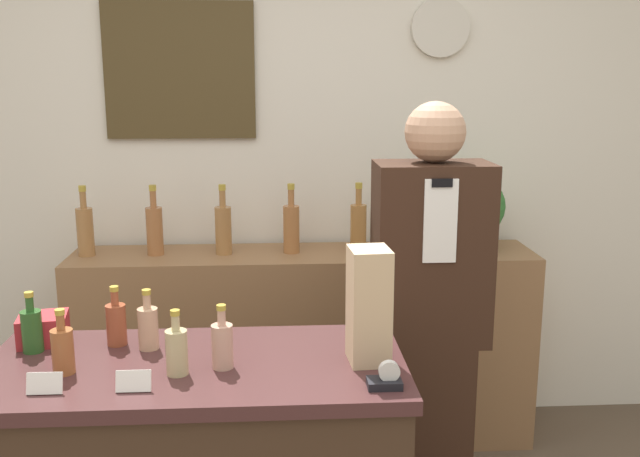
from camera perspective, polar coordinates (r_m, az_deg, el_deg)
name	(u,v)px	position (r m, az deg, el deg)	size (l,w,h in m)	color
back_wall	(283,149)	(3.42, -2.98, 6.37)	(5.20, 0.09, 2.70)	silver
back_shelf	(304,347)	(3.38, -1.27, -9.44)	(2.11, 0.40, 0.91)	#8E6642
shopkeeper	(429,325)	(2.66, 8.68, -7.65)	(0.41, 0.26, 1.62)	#331E14
potted_plant	(474,211)	(3.32, 12.21, 1.35)	(0.28, 0.28, 0.35)	#4C3D2D
paper_bag	(369,306)	(2.01, 3.93, -6.17)	(0.12, 0.14, 0.33)	tan
tape_dispenser	(386,379)	(1.90, 5.30, -11.91)	(0.09, 0.06, 0.07)	black
price_card_left	(45,383)	(1.99, -21.17, -11.48)	(0.09, 0.02, 0.06)	white
price_card_right	(133,381)	(1.93, -14.70, -11.72)	(0.09, 0.02, 0.06)	white
gift_box	(43,329)	(2.34, -21.26, -7.50)	(0.16, 0.15, 0.09)	maroon
counter_bottle_0	(32,329)	(2.27, -22.06, -7.49)	(0.06, 0.06, 0.18)	#275221
counter_bottle_1	(63,349)	(2.08, -19.89, -9.08)	(0.06, 0.06, 0.18)	brown
counter_bottle_2	(116,323)	(2.24, -15.99, -7.26)	(0.06, 0.06, 0.18)	brown
counter_bottle_3	(148,327)	(2.19, -13.59, -7.64)	(0.06, 0.06, 0.18)	tan
counter_bottle_4	(177,350)	(1.99, -11.39, -9.53)	(0.06, 0.06, 0.18)	tan
counter_bottle_5	(222,344)	(2.01, -7.82, -9.16)	(0.06, 0.06, 0.18)	tan
shelf_bottle_0	(85,230)	(3.33, -18.28, -0.08)	(0.07, 0.07, 0.32)	#9F6E3F
shelf_bottle_1	(155,229)	(3.27, -13.09, -0.02)	(0.07, 0.07, 0.32)	#9F6439
shelf_bottle_2	(223,228)	(3.22, -7.75, 0.03)	(0.07, 0.07, 0.32)	#A06F3F
shelf_bottle_3	(291,227)	(3.22, -2.31, 0.12)	(0.07, 0.07, 0.32)	#A5693B
shelf_bottle_4	(358,226)	(3.25, 3.09, 0.22)	(0.07, 0.07, 0.32)	#A47039
shelf_bottle_5	(426,226)	(3.27, 8.47, 0.19)	(0.07, 0.07, 0.32)	olive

